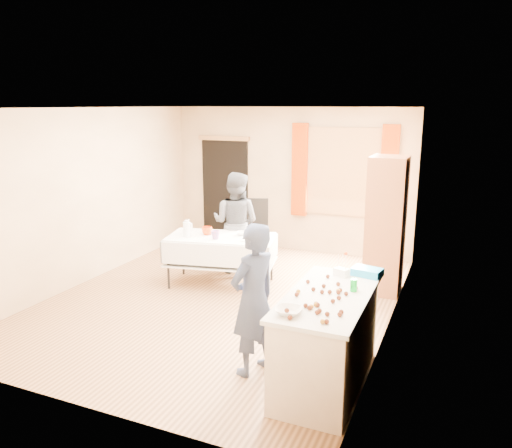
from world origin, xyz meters
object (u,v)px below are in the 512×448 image
at_px(counter, 327,340).
at_px(party_table, 221,256).
at_px(woman, 236,223).
at_px(chair, 254,246).
at_px(girl, 253,300).
at_px(cabinet, 386,225).

relative_size(counter, party_table, 0.91).
height_order(party_table, woman, woman).
xyz_separation_m(chair, girl, (1.35, -3.16, 0.44)).
xyz_separation_m(cabinet, counter, (-0.10, -2.72, -0.52)).
relative_size(cabinet, girl, 1.26).
relative_size(counter, chair, 1.40).
bearing_deg(woman, cabinet, 179.47).
relative_size(cabinet, woman, 1.21).
height_order(girl, woman, woman).
relative_size(cabinet, chair, 1.75).
bearing_deg(chair, cabinet, -29.33).
height_order(counter, party_table, counter).
bearing_deg(girl, woman, -128.32).
relative_size(cabinet, counter, 1.25).
relative_size(chair, girl, 0.72).
distance_m(counter, girl, 0.80).
height_order(cabinet, chair, cabinet).
xyz_separation_m(party_table, woman, (-0.06, 0.64, 0.36)).
relative_size(chair, woman, 0.69).
height_order(counter, girl, girl).
bearing_deg(counter, woman, 129.79).
relative_size(cabinet, party_table, 1.14).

